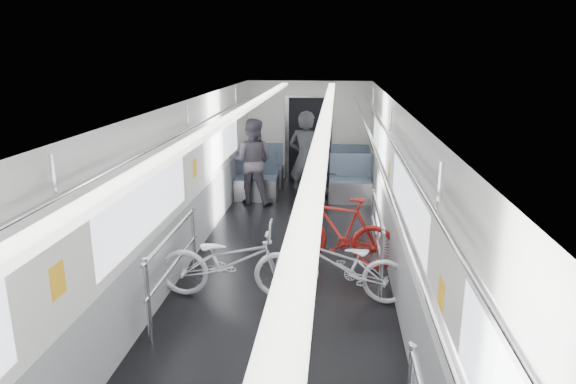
# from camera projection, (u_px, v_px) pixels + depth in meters

# --- Properties ---
(car_shell) EXTENTS (3.02, 14.01, 2.41)m
(car_shell) POSITION_uv_depth(u_px,v_px,m) (289.00, 188.00, 7.57)
(car_shell) COLOR black
(car_shell) RESTS_ON ground
(bike_left_far) EXTENTS (1.88, 0.71, 0.98)m
(bike_left_far) POSITION_uv_depth(u_px,v_px,m) (231.00, 261.00, 6.57)
(bike_left_far) COLOR silver
(bike_left_far) RESTS_ON floor
(bike_right_mid) EXTENTS (1.85, 0.97, 0.92)m
(bike_right_mid) POSITION_uv_depth(u_px,v_px,m) (340.00, 264.00, 6.54)
(bike_right_mid) COLOR #BCBBC1
(bike_right_mid) RESTS_ON floor
(bike_right_far) EXTENTS (1.82, 1.06, 1.06)m
(bike_right_far) POSITION_uv_depth(u_px,v_px,m) (339.00, 230.00, 7.58)
(bike_right_far) COLOR maroon
(bike_right_far) RESTS_ON floor
(bike_aisle) EXTENTS (0.73, 1.63, 0.83)m
(bike_aisle) POSITION_uv_depth(u_px,v_px,m) (324.00, 188.00, 10.38)
(bike_aisle) COLOR black
(bike_aisle) RESTS_ON floor
(person_standing) EXTENTS (0.82, 0.65, 1.95)m
(person_standing) POSITION_uv_depth(u_px,v_px,m) (306.00, 159.00, 10.37)
(person_standing) COLOR black
(person_standing) RESTS_ON floor
(person_seated) EXTENTS (0.94, 0.77, 1.78)m
(person_seated) POSITION_uv_depth(u_px,v_px,m) (253.00, 162.00, 10.56)
(person_seated) COLOR #302B33
(person_seated) RESTS_ON floor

